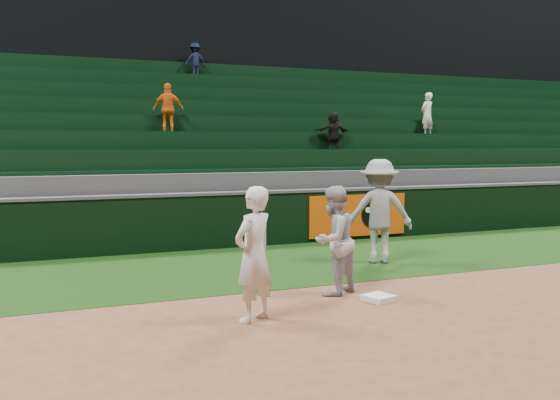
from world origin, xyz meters
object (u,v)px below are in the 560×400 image
at_px(first_baseman, 254,254).
at_px(base_coach, 379,211).
at_px(first_base, 379,298).
at_px(baserunner, 334,240).

relative_size(first_baseman, base_coach, 0.88).
bearing_deg(first_base, baserunner, 123.99).
bearing_deg(first_base, first_baseman, -172.43).
bearing_deg(first_baseman, first_base, 157.67).
relative_size(first_base, baserunner, 0.23).
relative_size(baserunner, base_coach, 0.83).
distance_m(first_base, first_baseman, 2.24).
bearing_deg(base_coach, first_base, 81.20).
distance_m(first_base, base_coach, 3.17).
height_order(first_base, base_coach, base_coach).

